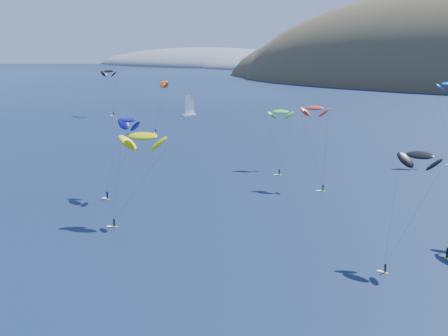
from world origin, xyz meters
TOP-DOWN VIEW (x-y plane):
  - headland at (-445.26, 750.08)m, footprint 460.00×250.00m
  - sailboat at (-102.37, 213.79)m, footprint 9.84×8.51m
  - kitesurfer_1 at (-78.13, 164.99)m, footprint 8.57×10.65m
  - kitesurfer_2 at (0.10, 62.46)m, footprint 10.76×12.44m
  - kitesurfer_3 at (-3.29, 127.73)m, footprint 10.43×14.62m
  - kitesurfer_7 at (55.45, 69.52)m, footprint 8.46×12.24m
  - kitesurfer_9 at (15.46, 111.71)m, footprint 10.24×8.17m
  - kitesurfer_10 at (-17.28, 77.35)m, footprint 9.60×11.40m
  - kitesurfer_12 at (-139.41, 195.98)m, footprint 10.21×5.21m

SIDE VIEW (x-z plane):
  - headland at x=-445.26m, z-range -33.36..26.64m
  - sailboat at x=-102.37m, z-range -4.96..6.88m
  - kitesurfer_3 at x=-3.29m, z-range 7.23..25.80m
  - kitesurfer_2 at x=0.10m, z-range 7.51..28.01m
  - kitesurfer_7 at x=55.45m, z-range 8.06..28.62m
  - kitesurfer_10 at x=-17.28m, z-range 7.97..28.90m
  - kitesurfer_9 at x=15.46m, z-range 9.02..31.26m
  - kitesurfer_1 at x=-78.13m, z-range 9.07..31.72m
  - kitesurfer_12 at x=-139.41m, z-range 9.66..34.19m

